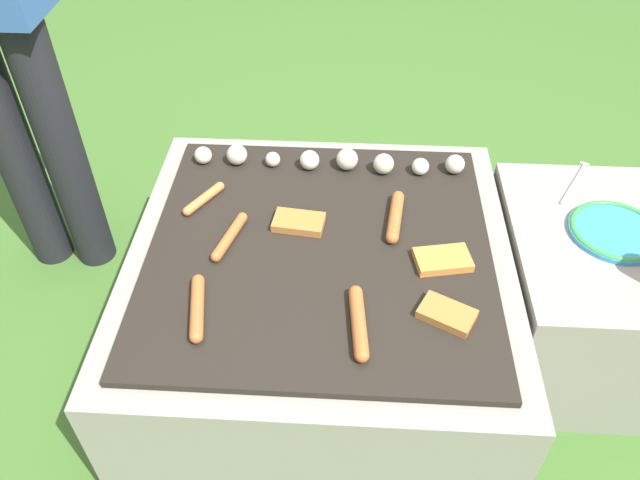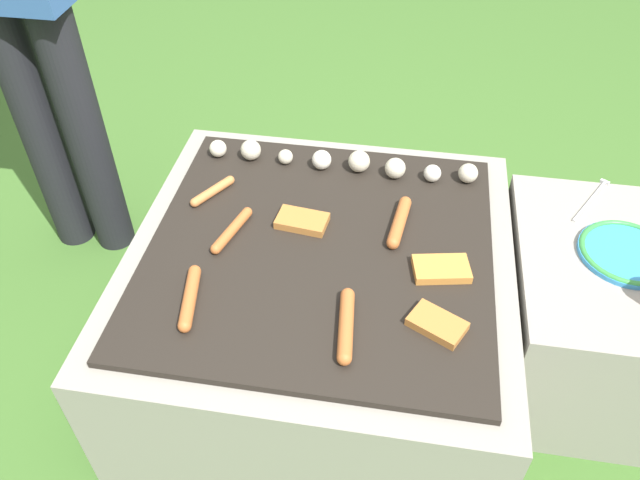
# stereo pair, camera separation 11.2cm
# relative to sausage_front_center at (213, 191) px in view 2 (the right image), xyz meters

# --- Properties ---
(ground_plane) EXTENTS (14.00, 14.00, 0.00)m
(ground_plane) POSITION_rel_sausage_front_center_xyz_m (0.30, -0.15, -0.43)
(ground_plane) COLOR #3D6628
(grill) EXTENTS (0.92, 0.92, 0.41)m
(grill) POSITION_rel_sausage_front_center_xyz_m (0.30, -0.15, -0.22)
(grill) COLOR gray
(grill) RESTS_ON ground_plane
(side_ledge) EXTENTS (0.48, 0.57, 0.41)m
(side_ledge) POSITION_rel_sausage_front_center_xyz_m (1.01, -0.07, -0.22)
(side_ledge) COLOR gray
(side_ledge) RESTS_ON ground_plane
(sausage_front_right) EXTENTS (0.07, 0.17, 0.03)m
(sausage_front_right) POSITION_rel_sausage_front_center_xyz_m (0.09, -0.14, 0.00)
(sausage_front_right) COLOR #B7602D
(sausage_front_right) RESTS_ON grill
(sausage_mid_left) EXTENTS (0.05, 0.20, 0.03)m
(sausage_mid_left) POSITION_rel_sausage_front_center_xyz_m (0.40, -0.38, 0.00)
(sausage_mid_left) COLOR #B7602D
(sausage_mid_left) RESTS_ON grill
(sausage_back_center) EXTENTS (0.05, 0.18, 0.03)m
(sausage_back_center) POSITION_rel_sausage_front_center_xyz_m (0.48, -0.05, 0.00)
(sausage_back_center) COLOR #B7602D
(sausage_back_center) RESTS_ON grill
(sausage_front_center) EXTENTS (0.09, 0.13, 0.02)m
(sausage_front_center) POSITION_rel_sausage_front_center_xyz_m (0.00, 0.00, 0.00)
(sausage_front_center) COLOR #C6753D
(sausage_front_center) RESTS_ON grill
(sausage_front_left) EXTENTS (0.06, 0.18, 0.03)m
(sausage_front_left) POSITION_rel_sausage_front_center_xyz_m (0.06, -0.36, 0.00)
(sausage_front_left) COLOR #B7602D
(sausage_front_left) RESTS_ON grill
(bread_slice_center) EXTENTS (0.13, 0.12, 0.02)m
(bread_slice_center) POSITION_rel_sausage_front_center_xyz_m (0.58, -0.35, -0.00)
(bread_slice_center) COLOR #B27033
(bread_slice_center) RESTS_ON grill
(bread_slice_right) EXTENTS (0.14, 0.10, 0.02)m
(bread_slice_right) POSITION_rel_sausage_front_center_xyz_m (0.59, -0.19, -0.00)
(bread_slice_right) COLOR #D18438
(bread_slice_right) RESTS_ON grill
(bread_slice_left) EXTENTS (0.13, 0.09, 0.02)m
(bread_slice_left) POSITION_rel_sausage_front_center_xyz_m (0.25, -0.07, -0.00)
(bread_slice_left) COLOR #B27033
(bread_slice_left) RESTS_ON grill
(mushroom_row) EXTENTS (0.73, 0.07, 0.06)m
(mushroom_row) POSITION_rel_sausage_front_center_xyz_m (0.32, 0.16, 0.01)
(mushroom_row) COLOR beige
(mushroom_row) RESTS_ON grill
(plate_colorful) EXTENTS (0.22, 0.22, 0.02)m
(plate_colorful) POSITION_rel_sausage_front_center_xyz_m (1.01, -0.06, -0.00)
(plate_colorful) COLOR #338CCC
(plate_colorful) RESTS_ON side_ledge
(fork_utensil) EXTENTS (0.12, 0.18, 0.01)m
(fork_utensil) POSITION_rel_sausage_front_center_xyz_m (0.97, 0.14, -0.01)
(fork_utensil) COLOR silver
(fork_utensil) RESTS_ON side_ledge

